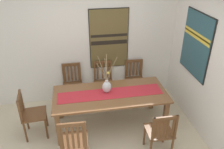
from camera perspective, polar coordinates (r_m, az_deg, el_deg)
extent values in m
cube|color=silver|center=(4.95, -4.94, 8.23)|extent=(6.40, 0.12, 2.70)
cube|color=silver|center=(3.96, 26.00, -0.32)|extent=(0.12, 6.40, 2.70)
cube|color=brown|center=(4.27, -0.43, -4.93)|extent=(2.09, 0.92, 0.03)
cube|color=brown|center=(4.17, -13.05, -13.17)|extent=(0.08, 0.08, 0.69)
cube|color=brown|center=(4.44, 13.07, -10.20)|extent=(0.08, 0.08, 0.69)
cube|color=brown|center=(4.77, -12.84, -7.06)|extent=(0.08, 0.08, 0.69)
cube|color=brown|center=(5.00, 9.86, -4.84)|extent=(0.08, 0.08, 0.69)
cube|color=#B7232D|center=(4.26, -0.43, -4.71)|extent=(1.93, 0.36, 0.01)
ellipsoid|color=silver|center=(4.24, -1.29, -3.11)|extent=(0.17, 0.14, 0.23)
cylinder|color=silver|center=(4.17, -1.31, -1.65)|extent=(0.06, 0.06, 0.04)
cylinder|color=#997F5B|center=(4.06, -0.06, 1.40)|extent=(0.19, 0.02, 0.45)
cylinder|color=#997F5B|center=(4.06, -2.52, 0.60)|extent=(0.18, 0.02, 0.36)
cylinder|color=#997F5B|center=(4.11, -2.45, 1.57)|extent=(0.14, 0.15, 0.43)
cylinder|color=#997F5B|center=(4.03, -1.54, 1.22)|extent=(0.04, 0.05, 0.46)
cylinder|color=#997F5B|center=(4.11, -0.59, 0.58)|extent=(0.12, 0.05, 0.30)
cylinder|color=#997F5B|center=(4.09, -1.34, 1.78)|extent=(0.03, 0.11, 0.47)
sphere|color=#E5CC4C|center=(4.14, -0.99, 0.39)|extent=(0.05, 0.05, 0.05)
cube|color=brown|center=(3.96, 11.56, -13.51)|extent=(0.43, 0.43, 0.03)
cylinder|color=brown|center=(4.19, 8.02, -14.61)|extent=(0.04, 0.04, 0.44)
cylinder|color=brown|center=(4.30, 12.77, -13.88)|extent=(0.04, 0.04, 0.44)
cylinder|color=brown|center=(4.06, 14.60, -17.21)|extent=(0.04, 0.04, 0.44)
cube|color=brown|center=(3.62, 10.19, -13.21)|extent=(0.04, 0.04, 0.44)
cube|color=brown|center=(3.74, 15.54, -12.35)|extent=(0.04, 0.04, 0.44)
cube|color=brown|center=(3.56, 13.25, -10.52)|extent=(0.38, 0.04, 0.06)
cube|color=brown|center=(3.65, 10.83, -13.28)|extent=(0.04, 0.02, 0.35)
cube|color=brown|center=(3.68, 12.21, -13.07)|extent=(0.04, 0.02, 0.35)
cube|color=brown|center=(3.71, 13.56, -12.85)|extent=(0.04, 0.02, 0.35)
cube|color=brown|center=(3.74, 14.89, -12.63)|extent=(0.04, 0.02, 0.35)
cube|color=brown|center=(5.20, 5.71, -1.66)|extent=(0.44, 0.44, 0.03)
cylinder|color=brown|center=(5.22, 7.93, -4.75)|extent=(0.04, 0.04, 0.44)
cylinder|color=brown|center=(5.14, 4.02, -5.05)|extent=(0.04, 0.04, 0.44)
cylinder|color=brown|center=(5.51, 7.04, -2.69)|extent=(0.04, 0.04, 0.44)
cylinder|color=brown|center=(5.44, 3.34, -2.94)|extent=(0.04, 0.04, 0.44)
cube|color=brown|center=(5.29, 7.31, 1.64)|extent=(0.04, 0.04, 0.43)
cube|color=brown|center=(5.22, 3.47, 1.43)|extent=(0.04, 0.04, 0.43)
cube|color=brown|center=(5.17, 5.49, 3.36)|extent=(0.38, 0.05, 0.06)
cube|color=brown|center=(5.29, 7.01, 1.48)|extent=(0.04, 0.02, 0.34)
cube|color=brown|center=(5.27, 6.20, 1.43)|extent=(0.04, 0.02, 0.34)
cube|color=brown|center=(5.26, 5.39, 1.39)|extent=(0.04, 0.02, 0.34)
cube|color=brown|center=(5.24, 4.58, 1.35)|extent=(0.04, 0.02, 0.34)
cube|color=brown|center=(5.23, 3.76, 1.30)|extent=(0.04, 0.02, 0.34)
cube|color=brown|center=(5.05, -9.65, -2.96)|extent=(0.42, 0.42, 0.03)
cylinder|color=brown|center=(5.03, -7.31, -6.12)|extent=(0.04, 0.04, 0.44)
cylinder|color=brown|center=(5.03, -11.42, -6.47)|extent=(0.04, 0.04, 0.44)
cylinder|color=brown|center=(5.33, -7.57, -3.92)|extent=(0.04, 0.04, 0.44)
cylinder|color=brown|center=(5.33, -11.44, -4.25)|extent=(0.04, 0.04, 0.44)
cube|color=brown|center=(5.10, -7.92, 0.62)|extent=(0.04, 0.04, 0.45)
cube|color=brown|center=(5.10, -11.95, 0.27)|extent=(0.04, 0.04, 0.45)
cube|color=brown|center=(5.01, -10.12, 2.42)|extent=(0.38, 0.03, 0.06)
cube|color=brown|center=(5.10, -8.22, 0.44)|extent=(0.04, 0.02, 0.36)
cube|color=brown|center=(5.10, -9.07, 0.37)|extent=(0.04, 0.02, 0.36)
cube|color=brown|center=(5.10, -9.92, 0.29)|extent=(0.04, 0.02, 0.36)
cube|color=brown|center=(5.11, -10.77, 0.22)|extent=(0.04, 0.02, 0.36)
cube|color=brown|center=(5.11, -11.62, 0.15)|extent=(0.04, 0.02, 0.36)
cube|color=brown|center=(4.44, -18.70, -9.29)|extent=(0.45, 0.45, 0.03)
cylinder|color=brown|center=(4.71, -15.97, -9.98)|extent=(0.04, 0.04, 0.44)
cylinder|color=brown|center=(4.43, -15.95, -12.85)|extent=(0.04, 0.04, 0.44)
cylinder|color=brown|center=(4.75, -20.35, -10.42)|extent=(0.04, 0.04, 0.44)
cylinder|color=brown|center=(4.47, -20.65, -13.29)|extent=(0.04, 0.04, 0.44)
cube|color=brown|center=(4.48, -21.47, -5.85)|extent=(0.04, 0.04, 0.43)
cube|color=brown|center=(4.19, -21.88, -8.59)|extent=(0.04, 0.04, 0.43)
cube|color=brown|center=(4.24, -22.11, -5.16)|extent=(0.06, 0.38, 0.06)
cube|color=brown|center=(4.46, -21.48, -6.32)|extent=(0.02, 0.04, 0.34)
cube|color=brown|center=(4.38, -21.58, -6.99)|extent=(0.02, 0.04, 0.34)
cube|color=brown|center=(4.31, -21.68, -7.69)|extent=(0.02, 0.04, 0.34)
cube|color=brown|center=(4.24, -21.79, -8.40)|extent=(0.02, 0.04, 0.34)
cube|color=brown|center=(5.07, -1.99, -2.42)|extent=(0.43, 0.43, 0.03)
cylinder|color=brown|center=(5.07, 0.35, -5.56)|extent=(0.04, 0.04, 0.44)
cylinder|color=brown|center=(5.03, -3.72, -5.92)|extent=(0.04, 0.04, 0.44)
cylinder|color=brown|center=(5.36, -0.30, -3.40)|extent=(0.04, 0.04, 0.44)
cylinder|color=brown|center=(5.33, -4.13, -3.73)|extent=(0.04, 0.04, 0.44)
cube|color=brown|center=(5.13, -0.33, 1.17)|extent=(0.04, 0.04, 0.46)
cube|color=brown|center=(5.09, -4.33, 0.86)|extent=(0.04, 0.04, 0.46)
cube|color=brown|center=(5.02, -2.37, 3.04)|extent=(0.38, 0.04, 0.06)
cube|color=brown|center=(5.13, -1.05, 0.96)|extent=(0.04, 0.02, 0.37)
cube|color=brown|center=(5.12, -2.32, 0.86)|extent=(0.04, 0.02, 0.37)
cube|color=brown|center=(5.11, -3.59, 0.76)|extent=(0.04, 0.02, 0.37)
cube|color=brown|center=(3.77, -9.31, -15.90)|extent=(0.44, 0.44, 0.03)
cylinder|color=brown|center=(4.08, -11.66, -16.59)|extent=(0.04, 0.04, 0.44)
cylinder|color=brown|center=(4.06, -6.39, -16.32)|extent=(0.04, 0.04, 0.44)
cube|color=brown|center=(3.47, -12.76, -15.10)|extent=(0.04, 0.04, 0.51)
cube|color=brown|center=(3.44, -6.60, -14.79)|extent=(0.04, 0.04, 0.51)
cube|color=brown|center=(3.30, -10.02, -12.15)|extent=(0.38, 0.05, 0.06)
cube|color=brown|center=(3.47, -12.26, -15.26)|extent=(0.04, 0.02, 0.42)
cube|color=brown|center=(3.47, -10.97, -15.21)|extent=(0.04, 0.02, 0.42)
cube|color=brown|center=(3.46, -9.67, -15.15)|extent=(0.04, 0.02, 0.42)
cube|color=brown|center=(3.46, -8.37, -15.08)|extent=(0.04, 0.02, 0.42)
cube|color=brown|center=(3.45, -7.07, -15.00)|extent=(0.04, 0.02, 0.42)
cube|color=black|center=(4.91, -0.76, 8.77)|extent=(0.83, 0.04, 1.29)
cube|color=brown|center=(4.89, -0.72, 8.69)|extent=(0.80, 0.01, 1.26)
cube|color=black|center=(4.86, -0.71, 9.62)|extent=(0.77, 0.00, 0.06)
cube|color=black|center=(4.91, -0.70, 7.93)|extent=(0.77, 0.00, 0.09)
cube|color=black|center=(4.47, 20.15, 6.97)|extent=(0.04, 0.94, 1.17)
cube|color=#284C56|center=(4.46, 19.90, 6.97)|extent=(0.01, 0.91, 1.14)
cube|color=gold|center=(4.41, 20.16, 8.73)|extent=(0.00, 0.88, 0.08)
cube|color=gold|center=(4.40, 20.27, 9.34)|extent=(0.00, 0.88, 0.07)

